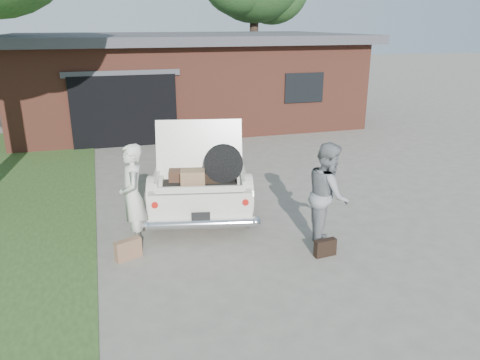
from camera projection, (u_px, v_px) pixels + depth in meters
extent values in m
plane|color=gray|center=(250.00, 252.00, 7.95)|extent=(90.00, 90.00, 0.00)
cube|color=brown|center=(184.00, 82.00, 18.17)|extent=(12.00, 7.00, 3.00)
cube|color=#4C4C51|center=(182.00, 38.00, 17.65)|extent=(12.80, 7.80, 0.30)
cube|color=black|center=(125.00, 111.00, 14.49)|extent=(3.20, 0.30, 2.20)
cube|color=#4C4C51|center=(122.00, 73.00, 14.06)|extent=(3.50, 0.12, 0.18)
cube|color=black|center=(304.00, 88.00, 15.91)|extent=(1.40, 0.08, 1.00)
cylinder|color=#38281E|center=(254.00, 48.00, 24.05)|extent=(0.44, 0.44, 4.95)
cube|color=beige|center=(200.00, 170.00, 10.35)|extent=(2.76, 5.03, 0.62)
cube|color=beige|center=(200.00, 143.00, 10.45)|extent=(1.93, 2.19, 0.49)
cube|color=black|center=(200.00, 135.00, 11.31)|extent=(1.46, 0.38, 0.42)
cube|color=black|center=(200.00, 155.00, 9.60)|extent=(1.46, 0.38, 0.42)
cylinder|color=black|center=(157.00, 211.00, 8.85)|extent=(0.34, 0.66, 0.63)
cylinder|color=black|center=(245.00, 208.00, 8.98)|extent=(0.34, 0.66, 0.63)
cylinder|color=black|center=(168.00, 163.00, 11.90)|extent=(0.34, 0.66, 0.63)
cylinder|color=black|center=(233.00, 161.00, 12.04)|extent=(0.34, 0.66, 0.63)
cylinder|color=silver|center=(201.00, 224.00, 8.13)|extent=(1.94, 0.57, 0.17)
cylinder|color=#A5140F|center=(155.00, 204.00, 8.02)|extent=(0.13, 0.12, 0.11)
cylinder|color=#A5140F|center=(245.00, 202.00, 8.14)|extent=(0.13, 0.12, 0.11)
cube|color=black|center=(201.00, 217.00, 8.07)|extent=(0.32, 0.09, 0.16)
cube|color=black|center=(200.00, 183.00, 8.54)|extent=(1.66, 1.33, 0.04)
cube|color=beige|center=(158.00, 179.00, 8.45)|extent=(0.27, 1.04, 0.17)
cube|color=beige|center=(242.00, 177.00, 8.57)|extent=(0.27, 1.04, 0.17)
cube|color=beige|center=(200.00, 190.00, 8.03)|extent=(1.50, 0.37, 0.11)
cube|color=beige|center=(199.00, 149.00, 8.71)|extent=(1.64, 0.68, 1.06)
cube|color=#4B2F20|center=(186.00, 174.00, 8.66)|extent=(0.70, 0.53, 0.20)
cube|color=#966F4C|center=(193.00, 178.00, 8.27)|extent=(0.47, 0.36, 0.29)
cube|color=black|center=(205.00, 175.00, 8.59)|extent=(0.68, 0.52, 0.19)
cylinder|color=black|center=(223.00, 164.00, 8.41)|extent=(0.72, 0.29, 0.70)
imported|color=silver|center=(133.00, 197.00, 7.91)|extent=(0.44, 0.66, 1.81)
imported|color=gray|center=(328.00, 194.00, 8.01)|extent=(0.94, 1.06, 1.82)
cube|color=#8F6449|center=(128.00, 249.00, 7.67)|extent=(0.46, 0.30, 0.34)
cube|color=black|center=(325.00, 248.00, 7.78)|extent=(0.39, 0.16, 0.29)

